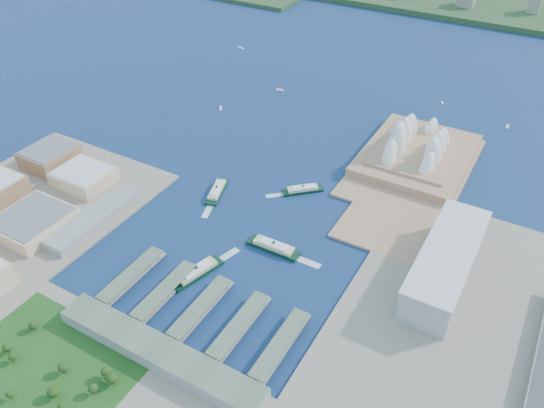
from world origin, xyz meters
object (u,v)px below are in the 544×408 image
Objects in this scene: toaster_building at (446,263)px; ferry_b at (303,188)px; ferry_c at (197,270)px; ferry_a at (217,189)px; ferry_d at (274,245)px; opera_house at (420,139)px.

toaster_building reaches higher than ferry_b.
ferry_b is at bearing -82.88° from ferry_c.
ferry_c reaches higher than ferry_a.
ferry_b is 110.27m from ferry_d.
opera_house is 259.25m from ferry_d.
ferry_c is at bearing -51.38° from ferry_b.
toaster_building is at bearing -65.77° from opera_house.
toaster_building is 243.84m from ferry_c.
opera_house is at bearing -17.77° from ferry_d.
opera_house is at bearing 114.23° from toaster_building.
ferry_a is 139.15m from ferry_c.
ferry_b is at bearing 10.52° from ferry_d.
ferry_d is at bearing -164.34° from toaster_building.
opera_house reaches higher than ferry_c.
ferry_a is 1.09× the size of ferry_b.
opera_house reaches higher than toaster_building.
ferry_c is (-26.16, -178.71, 0.83)m from ferry_b.
ferry_b is (-187.23, 61.68, -15.82)m from toaster_building.
toaster_building is at bearing -19.05° from ferry_a.
opera_house is 341.23m from ferry_c.
opera_house is 171.27m from ferry_b.
toaster_building is 2.65× the size of ferry_d.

